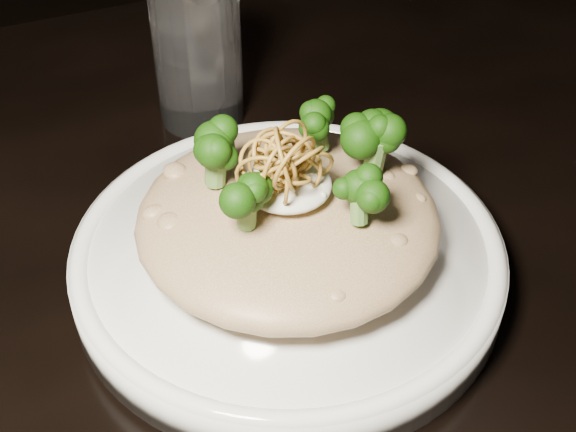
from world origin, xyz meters
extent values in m
cube|color=black|center=(0.00, 0.00, 0.73)|extent=(1.10, 0.80, 0.04)
cylinder|color=black|center=(0.48, 0.33, 0.35)|extent=(0.05, 0.05, 0.71)
cylinder|color=white|center=(0.09, -0.05, 0.76)|extent=(0.29, 0.29, 0.03)
ellipsoid|color=brown|center=(0.09, -0.05, 0.80)|extent=(0.20, 0.20, 0.04)
ellipsoid|color=white|center=(0.09, -0.05, 0.83)|extent=(0.06, 0.06, 0.02)
cylinder|color=white|center=(0.10, 0.16, 0.81)|extent=(0.08, 0.08, 0.13)
camera|label=1|loc=(-0.07, -0.41, 1.14)|focal=50.00mm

